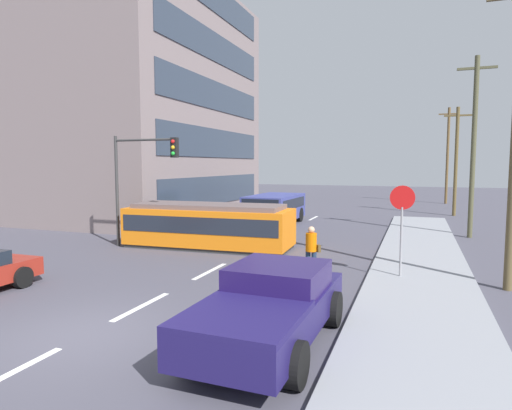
{
  "coord_description": "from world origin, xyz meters",
  "views": [
    {
      "loc": [
        6.62,
        -7.37,
        3.67
      ],
      "look_at": [
        0.46,
        9.35,
        2.02
      ],
      "focal_mm": 30.78,
      "sensor_mm": 36.0,
      "label": 1
    }
  ],
  "objects_px": {
    "utility_pole_mid": "(474,144)",
    "parked_sedan_mid": "(191,220)",
    "city_bus": "(275,207)",
    "stop_sign": "(402,212)",
    "pickup_truck_parked": "(270,306)",
    "traffic_light_mast": "(141,169)",
    "streetcar_tram": "(209,225)",
    "utility_pole_far": "(456,159)",
    "pedestrian_crossing": "(311,248)",
    "utility_pole_distant": "(448,154)"
  },
  "relations": [
    {
      "from": "pedestrian_crossing",
      "to": "stop_sign",
      "type": "distance_m",
      "value": 3.08
    },
    {
      "from": "pedestrian_crossing",
      "to": "utility_pole_far",
      "type": "distance_m",
      "value": 21.45
    },
    {
      "from": "streetcar_tram",
      "to": "pedestrian_crossing",
      "type": "relative_size",
      "value": 4.47
    },
    {
      "from": "utility_pole_far",
      "to": "utility_pole_mid",
      "type": "bearing_deg",
      "value": -89.88
    },
    {
      "from": "pickup_truck_parked",
      "to": "utility_pole_mid",
      "type": "xyz_separation_m",
      "value": [
        5.29,
        15.96,
        3.86
      ]
    },
    {
      "from": "parked_sedan_mid",
      "to": "stop_sign",
      "type": "distance_m",
      "value": 13.31
    },
    {
      "from": "city_bus",
      "to": "utility_pole_mid",
      "type": "xyz_separation_m",
      "value": [
        10.81,
        -1.51,
        3.64
      ]
    },
    {
      "from": "city_bus",
      "to": "pickup_truck_parked",
      "type": "bearing_deg",
      "value": -72.46
    },
    {
      "from": "city_bus",
      "to": "pickup_truck_parked",
      "type": "xyz_separation_m",
      "value": [
        5.52,
        -17.46,
        -0.23
      ]
    },
    {
      "from": "streetcar_tram",
      "to": "utility_pole_mid",
      "type": "bearing_deg",
      "value": 31.64
    },
    {
      "from": "city_bus",
      "to": "stop_sign",
      "type": "relative_size",
      "value": 1.8
    },
    {
      "from": "utility_pole_mid",
      "to": "utility_pole_far",
      "type": "distance_m",
      "value": 10.08
    },
    {
      "from": "streetcar_tram",
      "to": "stop_sign",
      "type": "distance_m",
      "value": 8.8
    },
    {
      "from": "stop_sign",
      "to": "utility_pole_mid",
      "type": "distance_m",
      "value": 10.56
    },
    {
      "from": "streetcar_tram",
      "to": "pickup_truck_parked",
      "type": "bearing_deg",
      "value": -57.0
    },
    {
      "from": "traffic_light_mast",
      "to": "utility_pole_far",
      "type": "distance_m",
      "value": 22.78
    },
    {
      "from": "city_bus",
      "to": "traffic_light_mast",
      "type": "relative_size",
      "value": 1.05
    },
    {
      "from": "pickup_truck_parked",
      "to": "utility_pole_far",
      "type": "distance_m",
      "value": 26.74
    },
    {
      "from": "stop_sign",
      "to": "traffic_light_mast",
      "type": "xyz_separation_m",
      "value": [
        -10.93,
        1.84,
        1.29
      ]
    },
    {
      "from": "pickup_truck_parked",
      "to": "utility_pole_mid",
      "type": "height_order",
      "value": "utility_pole_mid"
    },
    {
      "from": "city_bus",
      "to": "stop_sign",
      "type": "xyz_separation_m",
      "value": [
        7.84,
        -11.33,
        1.17
      ]
    },
    {
      "from": "pedestrian_crossing",
      "to": "pickup_truck_parked",
      "type": "relative_size",
      "value": 0.33
    },
    {
      "from": "pickup_truck_parked",
      "to": "traffic_light_mast",
      "type": "relative_size",
      "value": 1.02
    },
    {
      "from": "streetcar_tram",
      "to": "pickup_truck_parked",
      "type": "xyz_separation_m",
      "value": [
        5.89,
        -9.07,
        -0.2
      ]
    },
    {
      "from": "stop_sign",
      "to": "utility_pole_far",
      "type": "height_order",
      "value": "utility_pole_far"
    },
    {
      "from": "pickup_truck_parked",
      "to": "utility_pole_mid",
      "type": "bearing_deg",
      "value": 71.65
    },
    {
      "from": "streetcar_tram",
      "to": "utility_pole_far",
      "type": "height_order",
      "value": "utility_pole_far"
    },
    {
      "from": "utility_pole_mid",
      "to": "parked_sedan_mid",
      "type": "bearing_deg",
      "value": -168.39
    },
    {
      "from": "city_bus",
      "to": "utility_pole_mid",
      "type": "height_order",
      "value": "utility_pole_mid"
    },
    {
      "from": "traffic_light_mast",
      "to": "pickup_truck_parked",
      "type": "bearing_deg",
      "value": -42.75
    },
    {
      "from": "streetcar_tram",
      "to": "utility_pole_far",
      "type": "distance_m",
      "value": 20.52
    },
    {
      "from": "city_bus",
      "to": "parked_sedan_mid",
      "type": "xyz_separation_m",
      "value": [
        -3.44,
        -4.43,
        -0.4
      ]
    },
    {
      "from": "utility_pole_mid",
      "to": "utility_pole_distant",
      "type": "distance_m",
      "value": 20.51
    },
    {
      "from": "utility_pole_distant",
      "to": "utility_pole_far",
      "type": "bearing_deg",
      "value": -90.13
    },
    {
      "from": "pedestrian_crossing",
      "to": "utility_pole_mid",
      "type": "xyz_separation_m",
      "value": [
        5.74,
        10.38,
        3.72
      ]
    },
    {
      "from": "utility_pole_mid",
      "to": "traffic_light_mast",
      "type": "bearing_deg",
      "value": -150.12
    },
    {
      "from": "pedestrian_crossing",
      "to": "utility_pole_far",
      "type": "bearing_deg",
      "value": 74.38
    },
    {
      "from": "pedestrian_crossing",
      "to": "utility_pole_distant",
      "type": "height_order",
      "value": "utility_pole_distant"
    },
    {
      "from": "stop_sign",
      "to": "utility_pole_distant",
      "type": "xyz_separation_m",
      "value": [
        2.98,
        30.34,
        2.45
      ]
    },
    {
      "from": "stop_sign",
      "to": "parked_sedan_mid",
      "type": "bearing_deg",
      "value": 148.52
    },
    {
      "from": "city_bus",
      "to": "utility_pole_distant",
      "type": "bearing_deg",
      "value": 60.36
    },
    {
      "from": "utility_pole_far",
      "to": "utility_pole_distant",
      "type": "height_order",
      "value": "utility_pole_distant"
    },
    {
      "from": "streetcar_tram",
      "to": "parked_sedan_mid",
      "type": "relative_size",
      "value": 1.8
    },
    {
      "from": "pickup_truck_parked",
      "to": "utility_pole_distant",
      "type": "bearing_deg",
      "value": 81.74
    },
    {
      "from": "city_bus",
      "to": "stop_sign",
      "type": "distance_m",
      "value": 13.83
    },
    {
      "from": "stop_sign",
      "to": "utility_pole_distant",
      "type": "bearing_deg",
      "value": 84.39
    },
    {
      "from": "traffic_light_mast",
      "to": "utility_pole_far",
      "type": "height_order",
      "value": "utility_pole_far"
    },
    {
      "from": "streetcar_tram",
      "to": "utility_pole_distant",
      "type": "height_order",
      "value": "utility_pole_distant"
    },
    {
      "from": "pickup_truck_parked",
      "to": "parked_sedan_mid",
      "type": "distance_m",
      "value": 15.81
    },
    {
      "from": "pickup_truck_parked",
      "to": "parked_sedan_mid",
      "type": "xyz_separation_m",
      "value": [
        -8.96,
        13.03,
        -0.17
      ]
    }
  ]
}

